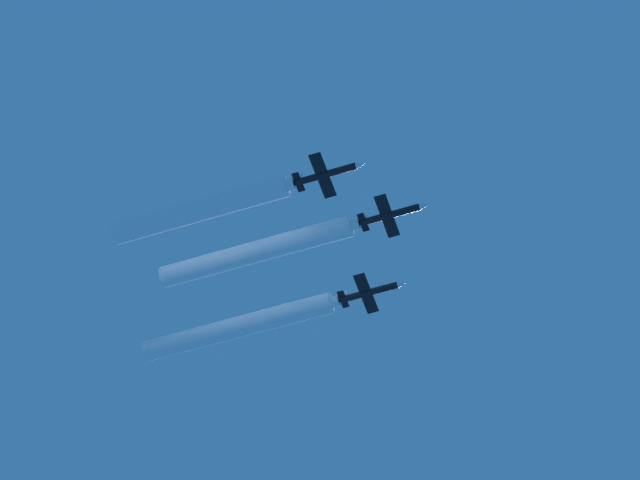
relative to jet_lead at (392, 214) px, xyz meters
The scene contains 6 objects.
jet_lead is the anchor object (origin of this frame).
jet_left_wingman 15.60m from the jet_lead, 148.96° to the right, with size 8.96×13.05×3.14m.
jet_right_wingman 14.62m from the jet_lead, 31.78° to the right, with size 8.96×13.05×3.14m.
smoke_trail_lead 24.34m from the jet_lead, 90.00° to the right, with size 3.84×36.78×3.84m.
smoke_trail_left_wingman 35.32m from the jet_lead, 112.05° to the right, with size 3.84×37.51×3.84m.
smoke_trail_right_wingman 32.47m from the jet_lead, 67.64° to the right, with size 3.84×32.78×3.84m.
Camera 1 is at (118.02, 34.48, 1.36)m, focal length 70.76 mm.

